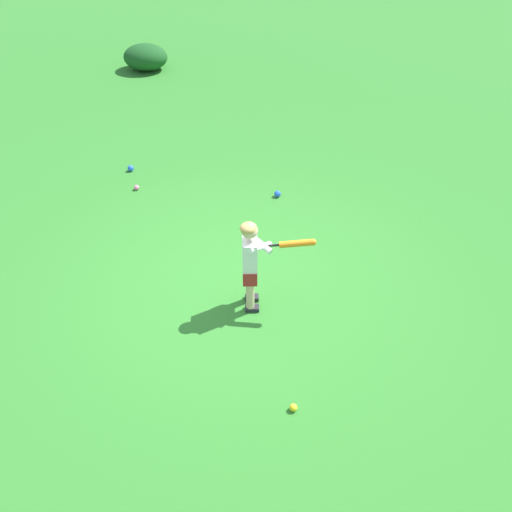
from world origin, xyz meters
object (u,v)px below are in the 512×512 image
object	(u,v)px
play_ball_far_left	(293,408)
play_ball_by_bucket	(137,188)
child_batter	(253,258)
play_ball_behind_batter	(131,168)
play_ball_far_right	(278,194)

from	to	relation	value
play_ball_far_left	play_ball_by_bucket	bearing A→B (deg)	130.61
child_batter	play_ball_behind_batter	size ratio (longest dim) A/B	11.62
play_ball_far_right	play_ball_by_bucket	bearing A→B (deg)	-173.05
play_ball_behind_batter	play_ball_far_right	size ratio (longest dim) A/B	0.99
play_ball_far_left	play_ball_far_right	bearing A→B (deg)	102.82
child_batter	play_ball_far_right	world-z (taller)	child_batter
play_ball_behind_batter	play_ball_far_left	world-z (taller)	play_ball_behind_batter
child_batter	play_ball_behind_batter	xyz separation A→B (m)	(-2.48, 2.53, -0.60)
play_ball_behind_batter	play_ball_far_left	xyz separation A→B (m)	(3.13, -3.81, -0.01)
child_batter	play_ball_by_bucket	size ratio (longest dim) A/B	14.69
play_ball_behind_batter	play_ball_by_bucket	distance (m)	0.58
child_batter	play_ball_behind_batter	bearing A→B (deg)	134.40
play_ball_by_bucket	play_ball_far_left	xyz separation A→B (m)	(2.84, -3.31, -0.00)
child_batter	play_ball_by_bucket	distance (m)	3.04
play_ball_far_right	play_ball_by_bucket	distance (m)	2.04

